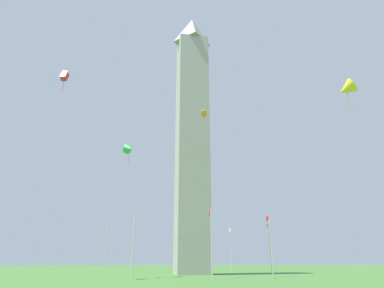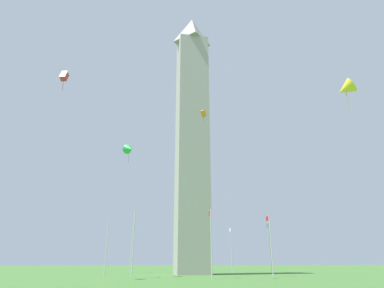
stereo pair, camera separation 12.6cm
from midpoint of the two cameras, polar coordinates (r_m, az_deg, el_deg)
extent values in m
plane|color=#3D6B2D|center=(55.27, -0.07, -21.45)|extent=(260.00, 260.00, 0.00)
cube|color=#A8A399|center=(58.48, -0.06, -0.22)|extent=(5.30, 5.30, 42.38)
pyramid|color=gray|center=(70.18, -0.05, 18.69)|extent=(5.30, 5.30, 5.78)
cylinder|color=silver|center=(68.30, -2.16, -17.62)|extent=(0.14, 0.14, 8.17)
cube|color=#1E2D99|center=(69.05, -2.19, -14.62)|extent=(1.00, 0.03, 0.64)
cylinder|color=silver|center=(63.70, -10.36, -17.21)|extent=(0.14, 0.14, 8.17)
cube|color=white|center=(64.48, -10.16, -14.01)|extent=(1.00, 0.03, 0.64)
cylinder|color=silver|center=(54.47, -14.48, -16.61)|extent=(0.14, 0.14, 8.17)
cube|color=#1E2D99|center=(55.27, -14.13, -12.88)|extent=(1.00, 0.03, 0.64)
cylinder|color=silver|center=(45.04, -10.07, -16.44)|extent=(0.14, 0.14, 8.17)
cube|color=white|center=(45.90, -9.81, -11.95)|extent=(1.00, 0.03, 0.64)
cylinder|color=silver|center=(42.36, 3.29, -16.52)|extent=(0.14, 0.14, 8.17)
cube|color=red|center=(43.22, 3.02, -11.75)|extent=(1.00, 0.03, 0.64)
cylinder|color=silver|center=(48.99, 13.30, -16.45)|extent=(0.14, 0.14, 8.17)
cube|color=red|center=(49.79, 12.72, -12.32)|extent=(1.00, 0.03, 0.64)
cylinder|color=silver|center=(59.09, 13.21, -16.88)|extent=(0.14, 0.14, 8.17)
cube|color=white|center=(59.84, 12.73, -13.44)|extent=(1.00, 0.03, 0.64)
cylinder|color=silver|center=(66.56, 6.72, -17.47)|extent=(0.14, 0.14, 8.17)
cube|color=white|center=(67.29, 6.46, -14.39)|extent=(1.00, 0.03, 0.64)
cube|color=red|center=(46.12, -21.06, 10.81)|extent=(1.31, 0.94, 1.46)
cylinder|color=maroon|center=(45.59, -21.23, 9.57)|extent=(0.04, 0.04, 1.71)
cone|color=green|center=(48.18, -10.74, -0.86)|extent=(2.08, 2.01, 1.69)
cylinder|color=#208035|center=(47.84, -10.82, -2.15)|extent=(0.04, 0.04, 1.70)
cube|color=orange|center=(43.97, 1.94, 5.25)|extent=(0.97, 0.98, 0.96)
cylinder|color=#A75C15|center=(43.66, 1.95, 4.35)|extent=(0.04, 0.04, 1.14)
cone|color=yellow|center=(28.10, 24.78, 8.54)|extent=(1.84, 1.92, 1.56)
cylinder|color=#A4921C|center=(27.69, 25.06, 6.78)|extent=(0.04, 0.04, 1.44)
camera|label=1|loc=(0.06, -90.06, 0.02)|focal=31.17mm
camera|label=2|loc=(0.06, 89.94, -0.02)|focal=31.17mm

